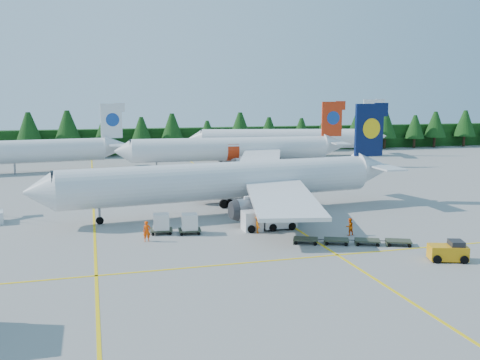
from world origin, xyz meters
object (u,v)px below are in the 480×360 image
object	(u,v)px
baggage_tug	(449,251)
service_truck	(269,217)
airliner_navy	(216,182)
airliner_red	(228,149)

from	to	relation	value
baggage_tug	service_truck	bearing A→B (deg)	146.87
airliner_navy	airliner_red	size ratio (longest dim) A/B	1.00
airliner_red	service_truck	bearing A→B (deg)	-96.39
airliner_red	baggage_tug	size ratio (longest dim) A/B	12.76
airliner_red	baggage_tug	bearing A→B (deg)	-83.77
airliner_red	service_truck	size ratio (longest dim) A/B	7.87
airliner_navy	airliner_red	xyz separation A→B (m)	(10.72, 36.80, -0.01)
airliner_navy	service_truck	xyz separation A→B (m)	(3.58, -8.34, -2.47)
airliner_navy	airliner_red	bearing A→B (deg)	67.73
airliner_navy	baggage_tug	bearing A→B (deg)	-63.21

